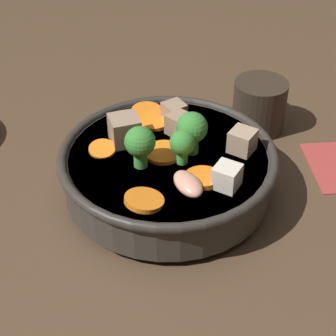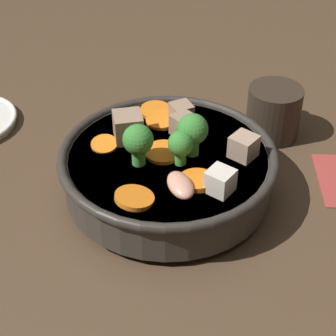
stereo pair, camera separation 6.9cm
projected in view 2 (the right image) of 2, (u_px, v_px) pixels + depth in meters
ground_plane at (168, 193)px, 0.71m from camera, size 3.00×3.00×0.00m
stirfry_bowl at (168, 166)px, 0.69m from camera, size 0.27×0.27×0.11m
dark_mug at (274, 112)px, 0.79m from camera, size 0.10×0.08×0.07m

